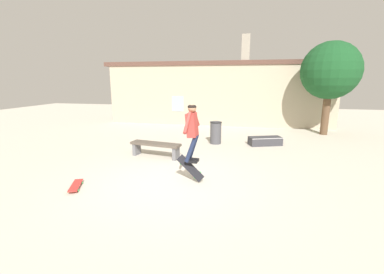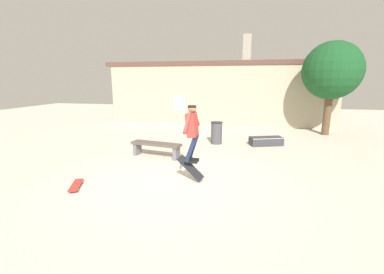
{
  "view_description": "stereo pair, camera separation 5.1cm",
  "coord_description": "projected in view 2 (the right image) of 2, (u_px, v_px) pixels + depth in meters",
  "views": [
    {
      "loc": [
        1.76,
        -6.04,
        2.59
      ],
      "look_at": [
        0.45,
        0.15,
        1.2
      ],
      "focal_mm": 24.0,
      "sensor_mm": 36.0,
      "label": 1
    },
    {
      "loc": [
        1.81,
        -6.03,
        2.59
      ],
      "look_at": [
        0.45,
        0.15,
        1.2
      ],
      "focal_mm": 24.0,
      "sensor_mm": 36.0,
      "label": 2
    }
  ],
  "objects": [
    {
      "name": "building_backdrop",
      "position": [
        217.0,
        93.0,
        14.8
      ],
      "size": [
        13.71,
        0.52,
        5.03
      ],
      "color": "#B7A88E",
      "rests_on": "ground_plane"
    },
    {
      "name": "skateboard_resting",
      "position": [
        76.0,
        185.0,
        6.34
      ],
      "size": [
        0.51,
        0.8,
        0.08
      ],
      "rotation": [
        0.0,
        0.0,
        5.13
      ],
      "color": "red",
      "rests_on": "ground_plane"
    },
    {
      "name": "skater",
      "position": [
        192.0,
        128.0,
        6.43
      ],
      "size": [
        0.35,
        1.29,
        1.49
      ],
      "rotation": [
        0.0,
        0.0,
        -0.07
      ],
      "color": "#B23833"
    },
    {
      "name": "skate_ledge",
      "position": [
        266.0,
        141.0,
        10.47
      ],
      "size": [
        1.41,
        0.95,
        0.34
      ],
      "rotation": [
        0.0,
        0.0,
        0.35
      ],
      "color": "#38383D",
      "rests_on": "ground_plane"
    },
    {
      "name": "trash_bin",
      "position": [
        217.0,
        132.0,
        10.68
      ],
      "size": [
        0.5,
        0.5,
        0.93
      ],
      "color": "#47474C",
      "rests_on": "ground_plane"
    },
    {
      "name": "tree_right",
      "position": [
        332.0,
        71.0,
        11.9
      ],
      "size": [
        2.66,
        2.66,
        4.38
      ],
      "color": "brown",
      "rests_on": "ground_plane"
    },
    {
      "name": "park_bench",
      "position": [
        156.0,
        147.0,
        8.84
      ],
      "size": [
        1.83,
        0.72,
        0.5
      ],
      "rotation": [
        0.0,
        0.0,
        -0.17
      ],
      "color": "brown",
      "rests_on": "ground_plane"
    },
    {
      "name": "skateboard_flipping",
      "position": [
        190.0,
        168.0,
        6.65
      ],
      "size": [
        0.75,
        0.21,
        0.69
      ],
      "rotation": [
        0.0,
        0.0,
        -0.11
      ],
      "color": "black"
    },
    {
      "name": "ground_plane",
      "position": [
        174.0,
        182.0,
        6.69
      ],
      "size": [
        40.0,
        40.0,
        0.0
      ],
      "primitive_type": "plane",
      "color": "beige"
    }
  ]
}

